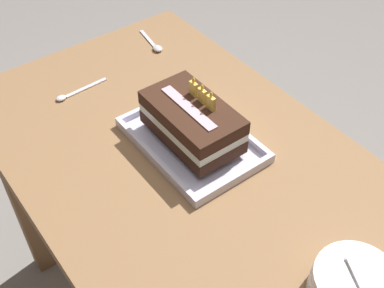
{
  "coord_description": "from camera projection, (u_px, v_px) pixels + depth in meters",
  "views": [
    {
      "loc": [
        0.59,
        -0.44,
        1.56
      ],
      "look_at": [
        -0.03,
        0.02,
        0.81
      ],
      "focal_mm": 46.19,
      "sensor_mm": 36.0,
      "label": 1
    }
  ],
  "objects": [
    {
      "name": "dining_table",
      "position": [
        192.0,
        201.0,
        1.16
      ],
      "size": [
        1.14,
        0.68,
        0.78
      ],
      "color": "olive",
      "rests_on": "ground_plane"
    },
    {
      "name": "foil_tray",
      "position": [
        192.0,
        141.0,
        1.12
      ],
      "size": [
        0.31,
        0.22,
        0.02
      ],
      "color": "silver",
      "rests_on": "dining_table"
    },
    {
      "name": "birthday_cake",
      "position": [
        192.0,
        121.0,
        1.07
      ],
      "size": [
        0.23,
        0.13,
        0.13
      ],
      "color": "#3A2115",
      "rests_on": "foil_tray"
    },
    {
      "name": "bowl_stack",
      "position": [
        353.0,
        288.0,
        0.83
      ],
      "size": [
        0.15,
        0.15,
        0.13
      ],
      "color": "white",
      "rests_on": "dining_table"
    },
    {
      "name": "serving_spoon_near_tray",
      "position": [
        71.0,
        94.0,
        1.24
      ],
      "size": [
        0.02,
        0.15,
        0.01
      ],
      "color": "silver",
      "rests_on": "dining_table"
    },
    {
      "name": "serving_spoon_by_bowls",
      "position": [
        155.0,
        46.0,
        1.39
      ],
      "size": [
        0.13,
        0.04,
        0.01
      ],
      "color": "silver",
      "rests_on": "dining_table"
    }
  ]
}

